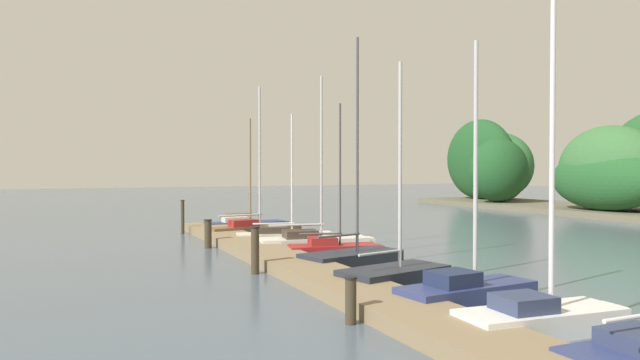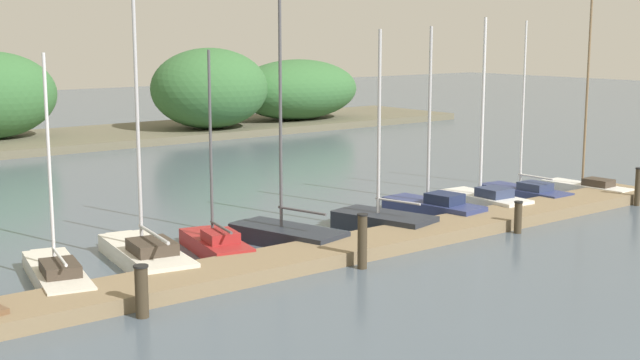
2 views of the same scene
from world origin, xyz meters
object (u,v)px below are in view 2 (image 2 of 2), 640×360
at_px(sailboat_5, 284,232).
at_px(sailboat_7, 431,206).
at_px(sailboat_9, 523,191).
at_px(mooring_piling_4, 638,187).
at_px(sailboat_10, 586,185).
at_px(sailboat_2, 56,272).
at_px(sailboat_3, 145,252).
at_px(sailboat_4, 215,242).
at_px(mooring_piling_1, 142,291).
at_px(mooring_piling_2, 362,241).
at_px(sailboat_6, 380,219).
at_px(sailboat_8, 483,198).
at_px(mooring_piling_3, 518,217).

distance_m(sailboat_5, sailboat_7, 5.75).
relative_size(sailboat_9, mooring_piling_4, 4.75).
distance_m(sailboat_9, sailboat_10, 2.63).
relative_size(sailboat_5, sailboat_9, 1.17).
bearing_deg(mooring_piling_4, sailboat_2, 170.32).
bearing_deg(sailboat_5, sailboat_3, 70.27).
bearing_deg(sailboat_3, sailboat_4, -84.28).
distance_m(mooring_piling_1, mooring_piling_2, 6.01).
relative_size(sailboat_6, mooring_piling_2, 4.23).
relative_size(sailboat_10, mooring_piling_4, 5.33).
relative_size(sailboat_8, mooring_piling_4, 4.82).
distance_m(sailboat_3, sailboat_5, 4.06).
xyz_separation_m(sailboat_7, sailboat_9, (4.58, 0.02, -0.07)).
height_order(mooring_piling_1, mooring_piling_2, mooring_piling_2).
bearing_deg(mooring_piling_4, mooring_piling_3, -178.91).
xyz_separation_m(sailboat_7, mooring_piling_1, (-11.75, -3.26, 0.20)).
bearing_deg(mooring_piling_3, sailboat_7, 96.11).
xyz_separation_m(sailboat_5, sailboat_9, (10.33, -0.02, -0.02)).
bearing_deg(sailboat_5, sailboat_4, 67.85).
distance_m(sailboat_3, mooring_piling_1, 4.20).
bearing_deg(sailboat_4, sailboat_3, 98.43).
height_order(sailboat_8, mooring_piling_4, sailboat_8).
xyz_separation_m(sailboat_6, mooring_piling_1, (-9.23, -2.90, 0.24)).
xyz_separation_m(sailboat_4, mooring_piling_1, (-3.94, -3.60, 0.27)).
relative_size(mooring_piling_3, mooring_piling_4, 0.73).
height_order(sailboat_9, mooring_piling_2, sailboat_9).
bearing_deg(mooring_piling_4, mooring_piling_2, -179.09).
distance_m(sailboat_7, sailboat_8, 2.34).
bearing_deg(sailboat_2, mooring_piling_3, -92.64).
bearing_deg(mooring_piling_2, sailboat_4, 120.01).
xyz_separation_m(sailboat_5, mooring_piling_3, (6.09, -3.21, 0.16)).
height_order(sailboat_5, sailboat_6, sailboat_5).
distance_m(sailboat_9, mooring_piling_1, 16.66).
bearing_deg(sailboat_2, sailboat_9, -78.22).
distance_m(sailboat_3, sailboat_8, 12.15).
bearing_deg(sailboat_6, mooring_piling_4, -120.35).
relative_size(mooring_piling_2, mooring_piling_3, 1.47).
bearing_deg(sailboat_9, sailboat_8, 92.55).
height_order(sailboat_7, mooring_piling_1, sailboat_7).
distance_m(sailboat_10, mooring_piling_4, 2.32).
relative_size(sailboat_2, sailboat_5, 0.74).
bearing_deg(sailboat_9, sailboat_3, 87.71).
xyz_separation_m(sailboat_4, mooring_piling_4, (14.54, -3.39, 0.36)).
distance_m(sailboat_6, mooring_piling_1, 9.68).
bearing_deg(mooring_piling_2, sailboat_10, 10.88).
height_order(sailboat_8, sailboat_10, sailboat_10).
bearing_deg(sailboat_2, sailboat_6, -80.89).
bearing_deg(sailboat_10, sailboat_3, 83.53).
height_order(sailboat_5, mooring_piling_1, sailboat_5).
bearing_deg(sailboat_4, mooring_piling_1, 144.22).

